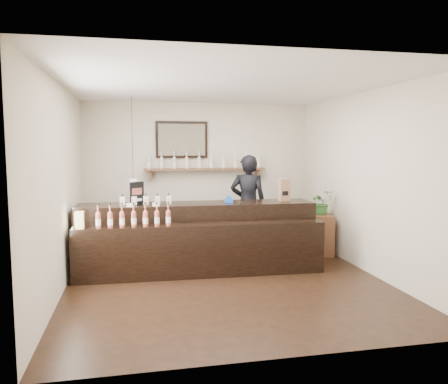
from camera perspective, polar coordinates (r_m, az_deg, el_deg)
name	(u,v)px	position (r m, az deg, el deg)	size (l,w,h in m)	color
ground	(225,279)	(6.59, 0.07, -11.25)	(5.00, 5.00, 0.00)	black
room_shell	(225,164)	(6.30, 0.08, 3.73)	(5.00, 5.00, 5.00)	beige
back_wall_decor	(192,156)	(8.61, -4.19, 4.70)	(2.66, 0.96, 1.69)	brown
counter	(198,239)	(6.95, -3.41, -6.15)	(3.77, 1.11, 1.22)	black
promo_sign	(137,193)	(6.88, -11.30, -0.17)	(0.22, 0.17, 0.36)	black
paper_bag	(284,190)	(7.30, 7.85, 0.29)	(0.18, 0.14, 0.37)	brown
tape_dispenser	(229,200)	(7.01, 0.64, -1.04)	(0.14, 0.07, 0.11)	#1748A6
side_cabinet	(321,235)	(8.09, 12.57, -5.46)	(0.45, 0.56, 0.73)	brown
potted_plant	(322,202)	(8.00, 12.67, -1.34)	(0.39, 0.34, 0.44)	#326B2B
shopkeeper	(248,197)	(8.03, 3.17, -0.70)	(0.74, 0.49, 2.03)	black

